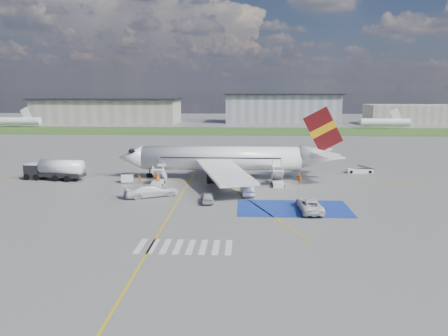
# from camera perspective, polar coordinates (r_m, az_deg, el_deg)

# --- Properties ---
(ground) EXTENTS (400.00, 400.00, 0.00)m
(ground) POSITION_cam_1_polar(r_m,az_deg,el_deg) (59.07, -1.09, -4.12)
(ground) COLOR #60605E
(ground) RESTS_ON ground
(grass_strip) EXTENTS (400.00, 30.00, 0.01)m
(grass_strip) POSITION_cam_1_polar(r_m,az_deg,el_deg) (152.82, 1.24, 4.85)
(grass_strip) COLOR #2D4C1E
(grass_strip) RESTS_ON ground
(taxiway_line_main) EXTENTS (120.00, 0.20, 0.01)m
(taxiway_line_main) POSITION_cam_1_polar(r_m,az_deg,el_deg) (70.73, -0.46, -1.68)
(taxiway_line_main) COLOR gold
(taxiway_line_main) RESTS_ON ground
(taxiway_line_cross) EXTENTS (0.20, 60.00, 0.01)m
(taxiway_line_cross) POSITION_cam_1_polar(r_m,az_deg,el_deg) (50.11, -7.60, -6.88)
(taxiway_line_cross) COLOR gold
(taxiway_line_cross) RESTS_ON ground
(taxiway_line_diag) EXTENTS (20.71, 56.45, 0.01)m
(taxiway_line_diag) POSITION_cam_1_polar(r_m,az_deg,el_deg) (70.73, -0.46, -1.68)
(taxiway_line_diag) COLOR gold
(taxiway_line_diag) RESTS_ON ground
(staging_box) EXTENTS (14.00, 8.00, 0.01)m
(staging_box) POSITION_cam_1_polar(r_m,az_deg,el_deg) (55.44, 9.05, -5.22)
(staging_box) COLOR navy
(staging_box) RESTS_ON ground
(crosswalk) EXTENTS (9.00, 4.00, 0.01)m
(crosswalk) POSITION_cam_1_polar(r_m,az_deg,el_deg) (42.14, -5.19, -10.22)
(crosswalk) COLOR silver
(crosswalk) RESTS_ON ground
(terminal_west) EXTENTS (60.00, 22.00, 10.00)m
(terminal_west) POSITION_cam_1_polar(r_m,az_deg,el_deg) (196.32, -14.88, 7.20)
(terminal_west) COLOR gray
(terminal_west) RESTS_ON ground
(terminal_centre) EXTENTS (48.00, 18.00, 12.00)m
(terminal_centre) POSITION_cam_1_polar(r_m,az_deg,el_deg) (192.94, 7.55, 7.70)
(terminal_centre) COLOR gray
(terminal_centre) RESTS_ON ground
(terminal_east) EXTENTS (40.00, 16.00, 8.00)m
(terminal_east) POSITION_cam_1_polar(r_m,az_deg,el_deg) (198.59, 23.83, 6.41)
(terminal_east) COLOR gray
(terminal_east) RESTS_ON ground
(airliner) EXTENTS (36.81, 32.95, 11.92)m
(airliner) POSITION_cam_1_polar(r_m,az_deg,el_deg) (72.01, 0.82, 1.28)
(airliner) COLOR white
(airliner) RESTS_ON ground
(airstairs_fwd) EXTENTS (1.90, 5.20, 3.60)m
(airstairs_fwd) POSITION_cam_1_polar(r_m,az_deg,el_deg) (68.57, -8.56, -1.66)
(airstairs_fwd) COLOR white
(airstairs_fwd) RESTS_ON ground
(airstairs_aft) EXTENTS (1.90, 5.20, 3.60)m
(airstairs_aft) POSITION_cam_1_polar(r_m,az_deg,el_deg) (67.48, 7.05, -1.81)
(airstairs_aft) COLOR white
(airstairs_aft) RESTS_ON ground
(fuel_tanker) EXTENTS (10.08, 4.11, 3.34)m
(fuel_tanker) POSITION_cam_1_polar(r_m,az_deg,el_deg) (76.41, -21.19, -0.41)
(fuel_tanker) COLOR black
(fuel_tanker) RESTS_ON ground
(gpu_cart) EXTENTS (1.98, 1.44, 1.51)m
(gpu_cart) POSITION_cam_1_polar(r_m,az_deg,el_deg) (70.86, -12.51, -1.35)
(gpu_cart) COLOR white
(gpu_cart) RESTS_ON ground
(belt_loader) EXTENTS (4.82, 1.97, 1.42)m
(belt_loader) POSITION_cam_1_polar(r_m,az_deg,el_deg) (81.03, 17.31, -0.35)
(belt_loader) COLOR white
(belt_loader) RESTS_ON ground
(car_silver_a) EXTENTS (2.12, 4.18, 1.36)m
(car_silver_a) POSITION_cam_1_polar(r_m,az_deg,el_deg) (57.40, -2.20, -3.86)
(car_silver_a) COLOR #AFB1B6
(car_silver_a) RESTS_ON ground
(car_silver_b) EXTENTS (2.07, 4.83, 1.55)m
(car_silver_b) POSITION_cam_1_polar(r_m,az_deg,el_deg) (61.31, 3.06, -2.85)
(car_silver_b) COLOR #B5B7BC
(car_silver_b) RESTS_ON ground
(van_white_a) EXTENTS (2.65, 5.53, 2.05)m
(van_white_a) POSITION_cam_1_polar(r_m,az_deg,el_deg) (54.54, 11.14, -4.44)
(van_white_a) COLOR white
(van_white_a) RESTS_ON ground
(van_white_b) EXTENTS (6.08, 4.51, 2.21)m
(van_white_b) POSITION_cam_1_polar(r_m,az_deg,el_deg) (61.14, -9.45, -2.70)
(van_white_b) COLOR silver
(van_white_b) RESTS_ON ground
(crew_fwd) EXTENTS (0.83, 0.72, 1.91)m
(crew_fwd) POSITION_cam_1_polar(r_m,az_deg,el_deg) (67.68, -8.58, -1.53)
(crew_fwd) COLOR #FF5C0D
(crew_fwd) RESTS_ON ground
(crew_nose) EXTENTS (0.72, 0.84, 1.53)m
(crew_nose) POSITION_cam_1_polar(r_m,az_deg,el_deg) (70.47, -11.07, -1.29)
(crew_nose) COLOR orange
(crew_nose) RESTS_ON ground
(crew_aft) EXTENTS (0.98, 1.18, 1.89)m
(crew_aft) POSITION_cam_1_polar(r_m,az_deg,el_deg) (68.94, 9.79, -1.35)
(crew_aft) COLOR orange
(crew_aft) RESTS_ON ground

